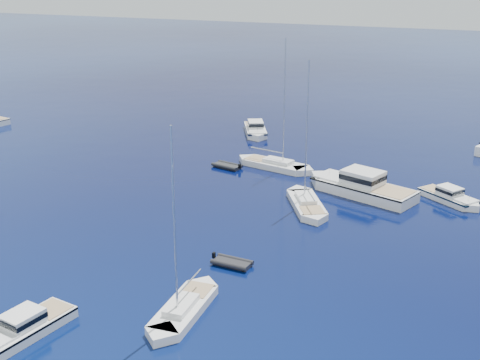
% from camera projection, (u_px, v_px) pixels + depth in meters
% --- Properties ---
extents(ground, '(400.00, 400.00, 0.00)m').
position_uv_depth(ground, '(49.00, 356.00, 37.27)').
color(ground, navy).
rests_on(ground, ground).
extents(motor_cruiser_near, '(3.75, 8.09, 2.04)m').
position_uv_depth(motor_cruiser_near, '(23.00, 336.00, 39.22)').
color(motor_cruiser_near, white).
rests_on(motor_cruiser_near, ground).
extents(motor_cruiser_centre, '(12.71, 7.60, 3.19)m').
position_uv_depth(motor_cruiser_centre, '(360.00, 194.00, 62.97)').
color(motor_cruiser_centre, silver).
rests_on(motor_cruiser_centre, ground).
extents(motor_cruiser_far_r, '(6.97, 5.95, 1.86)m').
position_uv_depth(motor_cruiser_far_r, '(450.00, 202.00, 61.04)').
color(motor_cruiser_far_r, silver).
rests_on(motor_cruiser_far_r, ground).
extents(motor_cruiser_horizon, '(5.99, 8.67, 2.20)m').
position_uv_depth(motor_cruiser_horizon, '(256.00, 134.00, 84.78)').
color(motor_cruiser_horizon, white).
rests_on(motor_cruiser_horizon, ground).
extents(sailboat_fore, '(2.77, 9.15, 13.30)m').
position_uv_depth(sailboat_fore, '(184.00, 313.00, 41.79)').
color(sailboat_fore, silver).
rests_on(sailboat_fore, ground).
extents(sailboat_mid_r, '(6.83, 9.58, 14.08)m').
position_uv_depth(sailboat_mid_r, '(306.00, 207.00, 59.61)').
color(sailboat_mid_r, silver).
rests_on(sailboat_mid_r, ground).
extents(sailboat_centre, '(10.39, 4.82, 14.79)m').
position_uv_depth(sailboat_centre, '(275.00, 168.00, 70.94)').
color(sailboat_centre, silver).
rests_on(sailboat_centre, ground).
extents(tender_grey_near, '(3.26, 2.01, 0.95)m').
position_uv_depth(tender_grey_near, '(232.00, 265.00, 48.30)').
color(tender_grey_near, black).
rests_on(tender_grey_near, ground).
extents(tender_grey_far, '(3.77, 2.65, 0.95)m').
position_uv_depth(tender_grey_far, '(227.00, 168.00, 70.98)').
color(tender_grey_far, black).
rests_on(tender_grey_far, ground).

